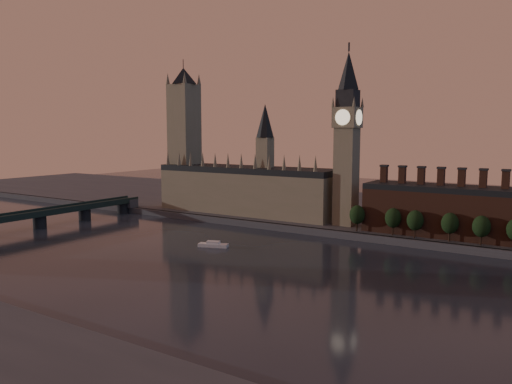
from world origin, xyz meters
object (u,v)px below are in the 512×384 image
Objects in this scene: victoria_tower at (184,133)px; river_boat at (213,245)px; big_ben at (347,137)px; westminster_bridge at (9,221)px.

victoria_tower is 133.09m from river_boat.
westminster_bridge is (-165.00, -112.70, -49.39)m from big_ben.
victoria_tower is at bearing 118.87° from river_boat.
westminster_bridge is 128.80m from river_boat.
big_ben is at bearing 34.33° from westminster_bridge.
river_boat is at bearing 16.56° from westminster_bridge.
big_ben is (130.00, -5.00, -2.26)m from victoria_tower.
river_boat is (123.31, 36.68, -6.24)m from westminster_bridge.
westminster_bridge is at bearing 177.97° from river_boat.
victoria_tower reaches higher than big_ben.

